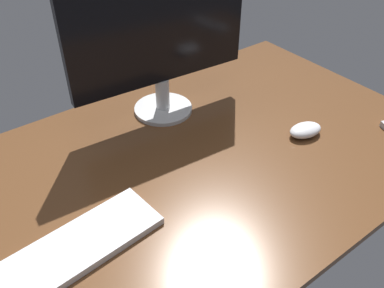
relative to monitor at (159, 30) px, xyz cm
name	(u,v)px	position (x,y,z in cm)	size (l,w,h in cm)	color
desk	(189,165)	(-8.41, -24.30, -26.56)	(140.00, 84.00, 2.00)	brown
monitor	(159,30)	(0.00, 0.00, 0.00)	(53.28, 17.52, 45.51)	silver
keyboard	(78,247)	(-43.07, -32.90, -24.72)	(35.23, 12.71, 1.68)	silver
computer_mouse	(305,130)	(24.72, -34.34, -23.89)	(9.76, 6.06, 3.34)	silver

